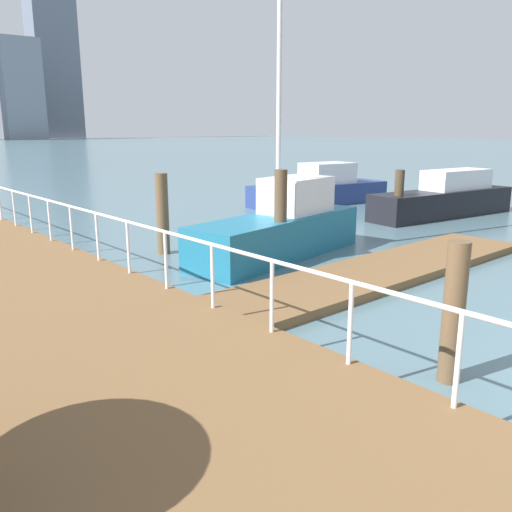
% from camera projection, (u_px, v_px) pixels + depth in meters
% --- Properties ---
extents(ground_plane, '(300.00, 300.00, 0.00)m').
position_uv_depth(ground_plane, '(70.00, 214.00, 20.67)').
color(ground_plane, slate).
extents(floating_dock, '(10.16, 2.00, 0.18)m').
position_uv_depth(floating_dock, '(376.00, 272.00, 11.91)').
color(floating_dock, brown).
rests_on(floating_dock, ground_plane).
extents(boardwalk_railing, '(0.06, 28.10, 1.08)m').
position_uv_depth(boardwalk_railing, '(96.00, 224.00, 11.52)').
color(boardwalk_railing, white).
rests_on(boardwalk_railing, boardwalk).
extents(dock_piling_0, '(0.28, 0.28, 1.88)m').
position_uv_depth(dock_piling_0, '(454.00, 313.00, 6.78)').
color(dock_piling_0, brown).
rests_on(dock_piling_0, ground_plane).
extents(dock_piling_1, '(0.30, 0.30, 2.29)m').
position_uv_depth(dock_piling_1, '(280.00, 218.00, 12.68)').
color(dock_piling_1, brown).
rests_on(dock_piling_1, ground_plane).
extents(dock_piling_2, '(0.31, 0.31, 1.87)m').
position_uv_depth(dock_piling_2, '(399.00, 197.00, 18.17)').
color(dock_piling_2, '#473826').
rests_on(dock_piling_2, ground_plane).
extents(dock_piling_3, '(0.33, 0.33, 2.12)m').
position_uv_depth(dock_piling_3, '(162.00, 214.00, 13.85)').
color(dock_piling_3, brown).
rests_on(dock_piling_3, ground_plane).
extents(moored_boat_0, '(5.64, 2.50, 9.06)m').
position_uv_depth(moored_boat_0, '(281.00, 227.00, 13.68)').
color(moored_boat_0, '#1E6B8C').
rests_on(moored_boat_0, ground_plane).
extents(moored_boat_3, '(6.71, 2.29, 1.71)m').
position_uv_depth(moored_boat_3, '(445.00, 198.00, 19.93)').
color(moored_boat_3, black).
rests_on(moored_boat_3, ground_plane).
extents(moored_boat_5, '(6.62, 2.68, 1.78)m').
position_uv_depth(moored_boat_5, '(321.00, 190.00, 23.05)').
color(moored_boat_5, navy).
rests_on(moored_boat_5, ground_plane).
extents(skyline_tower_4, '(11.22, 8.20, 27.68)m').
position_uv_depth(skyline_tower_4, '(22.00, 89.00, 150.13)').
color(skyline_tower_4, gray).
rests_on(skyline_tower_4, ground_plane).
extents(skyline_tower_5, '(14.09, 10.77, 61.92)m').
position_uv_depth(skyline_tower_5, '(52.00, 38.00, 169.00)').
color(skyline_tower_5, slate).
rests_on(skyline_tower_5, ground_plane).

